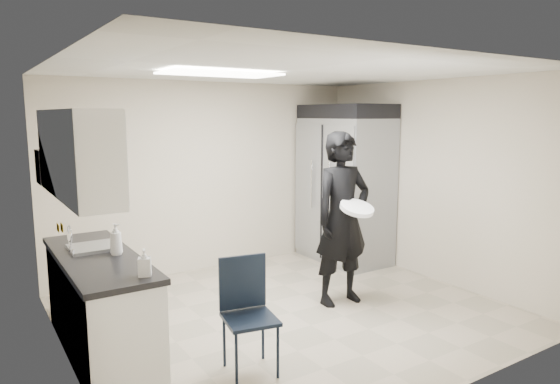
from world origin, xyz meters
TOP-DOWN VIEW (x-y plane):
  - floor at (0.00, 0.00)m, footprint 4.50×4.50m
  - ceiling at (0.00, 0.00)m, footprint 4.50×4.50m
  - back_wall at (0.00, 2.00)m, footprint 4.50×0.00m
  - left_wall at (-2.25, 0.00)m, footprint 0.00×4.00m
  - right_wall at (2.25, 0.00)m, footprint 0.00×4.00m
  - ceiling_panel at (-0.60, 0.40)m, footprint 1.20×0.60m
  - lower_counter at (-1.95, 0.20)m, footprint 0.60×1.90m
  - countertop at (-1.95, 0.20)m, footprint 0.64×1.95m
  - sink at (-1.93, 0.45)m, footprint 0.42×0.40m
  - faucet at (-2.13, 0.45)m, footprint 0.02×0.02m
  - upper_cabinets at (-2.08, 0.20)m, footprint 0.35×1.80m
  - towel_dispenser at (-2.14, 1.35)m, footprint 0.22×0.30m
  - notice_sticker_left at (-2.24, 0.10)m, footprint 0.00×0.12m
  - notice_sticker_right at (-2.24, 0.30)m, footprint 0.00×0.12m
  - commercial_fridge at (1.83, 1.27)m, footprint 0.80×1.35m
  - fridge_compressor at (1.83, 1.27)m, footprint 0.80×1.35m
  - folding_chair at (-0.99, -0.87)m, footprint 0.49×0.49m
  - man_tuxedo at (0.68, -0.04)m, footprint 0.74×0.51m
  - bucket_lid at (0.68, -0.29)m, footprint 0.39×0.39m
  - soap_bottle_a at (-1.80, 0.13)m, footprint 0.15×0.15m
  - soap_bottle_b at (-1.77, -0.60)m, footprint 0.13×0.13m

SIDE VIEW (x-z plane):
  - floor at x=0.00m, z-range 0.00..0.00m
  - lower_counter at x=-1.95m, z-range 0.00..0.86m
  - folding_chair at x=-0.99m, z-range 0.00..0.94m
  - sink at x=-1.93m, z-range 0.80..0.94m
  - countertop at x=-1.95m, z-range 0.86..0.91m
  - man_tuxedo at x=0.68m, z-range 0.00..1.97m
  - soap_bottle_b at x=-1.77m, z-range 0.91..1.13m
  - faucet at x=-2.13m, z-range 0.90..1.14m
  - commercial_fridge at x=1.83m, z-range 0.00..2.10m
  - soap_bottle_a at x=-1.80m, z-range 0.91..1.19m
  - bucket_lid at x=0.68m, z-range 1.13..1.17m
  - notice_sticker_right at x=-2.24m, z-range 1.15..1.21m
  - notice_sticker_left at x=-2.24m, z-range 1.19..1.25m
  - back_wall at x=0.00m, z-range -0.95..3.55m
  - left_wall at x=-2.25m, z-range -0.70..3.30m
  - right_wall at x=2.25m, z-range -0.70..3.30m
  - towel_dispenser at x=-2.14m, z-range 1.45..1.80m
  - upper_cabinets at x=-2.08m, z-range 1.45..2.20m
  - fridge_compressor at x=1.83m, z-range 2.10..2.30m
  - ceiling_panel at x=-0.60m, z-range 2.56..2.58m
  - ceiling at x=0.00m, z-range 2.60..2.60m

